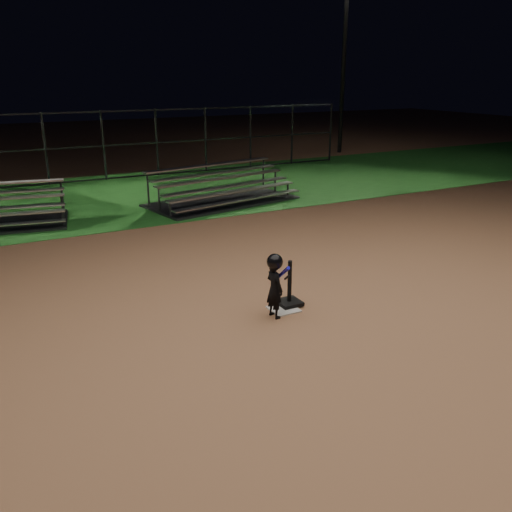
{
  "coord_description": "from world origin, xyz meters",
  "views": [
    {
      "loc": [
        -4.21,
        -7.07,
        3.76
      ],
      "look_at": [
        0.0,
        1.0,
        0.65
      ],
      "focal_mm": 37.66,
      "sensor_mm": 36.0,
      "label": 1
    }
  ],
  "objects": [
    {
      "name": "backstop_fence",
      "position": [
        0.0,
        13.0,
        1.25
      ],
      "size": [
        20.08,
        0.08,
        2.5
      ],
      "color": "#38383D",
      "rests_on": "ground"
    },
    {
      "name": "bleacher_right",
      "position": [
        2.3,
        7.61,
        0.23
      ],
      "size": [
        4.81,
        3.01,
        1.1
      ],
      "rotation": [
        0.0,
        0.0,
        0.2
      ],
      "color": "#A4A3A8",
      "rests_on": "ground"
    },
    {
      "name": "ground",
      "position": [
        0.0,
        0.0,
        0.0
      ],
      "size": [
        80.0,
        80.0,
        0.0
      ],
      "primitive_type": "plane",
      "color": "#A36D49",
      "rests_on": "ground"
    },
    {
      "name": "light_pole_right",
      "position": [
        12.0,
        14.94,
        4.95
      ],
      "size": [
        0.9,
        0.53,
        8.3
      ],
      "color": "#2D2D30",
      "rests_on": "ground"
    },
    {
      "name": "grass_strip",
      "position": [
        0.0,
        10.0,
        0.01
      ],
      "size": [
        60.0,
        8.0,
        0.01
      ],
      "primitive_type": "cube",
      "color": "#1E5C1D",
      "rests_on": "ground"
    },
    {
      "name": "home_plate",
      "position": [
        0.0,
        0.0,
        0.01
      ],
      "size": [
        0.45,
        0.45,
        0.02
      ],
      "primitive_type": "cube",
      "color": "beige",
      "rests_on": "ground"
    },
    {
      "name": "child_batter",
      "position": [
        -0.27,
        -0.16,
        0.57
      ],
      "size": [
        0.38,
        0.62,
        1.08
      ],
      "rotation": [
        0.0,
        0.0,
        1.72
      ],
      "color": "black",
      "rests_on": "ground"
    },
    {
      "name": "batting_tee",
      "position": [
        0.18,
        0.11,
        0.17
      ],
      "size": [
        0.38,
        0.38,
        0.78
      ],
      "color": "black",
      "rests_on": "home_plate"
    }
  ]
}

